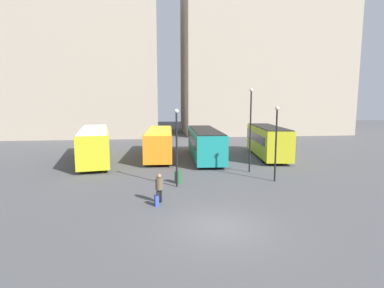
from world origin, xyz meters
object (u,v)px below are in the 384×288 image
(bus_0, at_px, (94,143))
(lamp_post_0, at_px, (276,137))
(lamp_post_1, at_px, (177,141))
(bus_3, at_px, (267,140))
(lamp_post_2, at_px, (250,124))
(bus_2, at_px, (205,142))
(traveler, at_px, (159,186))
(trash_bin, at_px, (178,177))
(bus_1, at_px, (160,142))
(suitcase, at_px, (156,200))

(bus_0, distance_m, lamp_post_0, 17.05)
(lamp_post_0, bearing_deg, bus_0, 146.27)
(bus_0, bearing_deg, lamp_post_1, -154.07)
(bus_3, bearing_deg, bus_0, 98.04)
(lamp_post_0, relative_size, lamp_post_1, 1.03)
(bus_3, xyz_separation_m, lamp_post_2, (-3.98, -6.65, 2.12))
(bus_0, height_order, lamp_post_1, lamp_post_1)
(bus_2, relative_size, lamp_post_2, 1.74)
(traveler, xyz_separation_m, lamp_post_2, (7.24, 6.62, 2.86))
(traveler, xyz_separation_m, trash_bin, (1.35, 3.96, -0.54))
(trash_bin, bearing_deg, bus_2, 70.25)
(bus_1, bearing_deg, suitcase, -178.85)
(traveler, relative_size, lamp_post_0, 0.31)
(lamp_post_1, xyz_separation_m, lamp_post_2, (6.05, 3.57, 0.78))
(bus_2, xyz_separation_m, lamp_post_2, (2.54, -6.65, 2.24))
(bus_0, height_order, trash_bin, bus_0)
(bus_1, relative_size, suitcase, 13.58)
(lamp_post_0, distance_m, lamp_post_1, 6.98)
(bus_2, height_order, lamp_post_2, lamp_post_2)
(bus_0, distance_m, bus_1, 6.40)
(bus_1, distance_m, lamp_post_1, 11.73)
(traveler, bearing_deg, lamp_post_1, -31.79)
(bus_0, bearing_deg, traveler, -165.04)
(bus_3, bearing_deg, traveler, 147.25)
(bus_1, height_order, bus_3, bus_3)
(lamp_post_2, distance_m, trash_bin, 7.30)
(lamp_post_2, bearing_deg, lamp_post_0, -73.05)
(bus_2, bearing_deg, lamp_post_2, -156.44)
(suitcase, distance_m, lamp_post_0, 9.70)
(traveler, bearing_deg, bus_3, -50.82)
(bus_2, relative_size, bus_3, 1.13)
(bus_3, bearing_deg, lamp_post_1, 142.97)
(bus_1, xyz_separation_m, trash_bin, (1.14, -10.70, -1.12))
(traveler, distance_m, lamp_post_1, 3.88)
(lamp_post_1, height_order, lamp_post_2, lamp_post_2)
(bus_0, height_order, lamp_post_0, lamp_post_0)
(trash_bin, bearing_deg, lamp_post_2, 24.34)
(bus_0, xyz_separation_m, lamp_post_0, (14.13, -9.43, 1.43))
(bus_1, bearing_deg, trash_bin, -171.37)
(bus_3, distance_m, trash_bin, 13.63)
(bus_2, distance_m, trash_bin, 9.96)
(bus_2, distance_m, traveler, 14.09)
(bus_1, relative_size, lamp_post_1, 2.21)
(lamp_post_0, distance_m, lamp_post_2, 3.18)
(lamp_post_1, bearing_deg, bus_3, 45.51)
(lamp_post_2, bearing_deg, bus_0, 153.93)
(bus_3, height_order, traveler, bus_3)
(traveler, bearing_deg, trash_bin, -29.42)
(bus_3, distance_m, lamp_post_1, 14.38)
(bus_2, xyz_separation_m, trash_bin, (-3.34, -9.31, -1.16))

